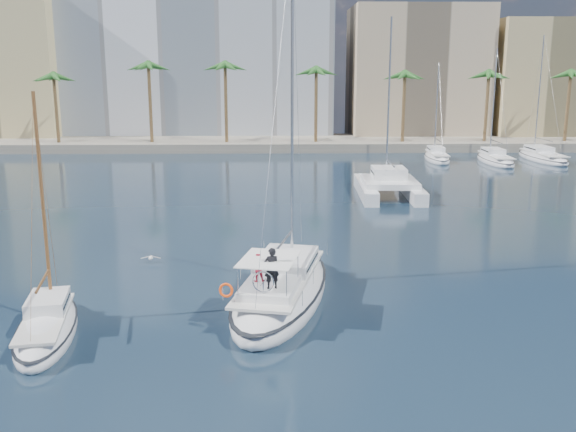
{
  "coord_description": "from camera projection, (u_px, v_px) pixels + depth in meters",
  "views": [
    {
      "loc": [
        0.06,
        -30.23,
        11.05
      ],
      "look_at": [
        0.79,
        1.5,
        3.69
      ],
      "focal_mm": 40.0,
      "sensor_mm": 36.0,
      "label": 1
    }
  ],
  "objects": [
    {
      "name": "palm_right",
      "position": [
        526.0,
        73.0,
        85.88
      ],
      "size": [
        3.6,
        3.6,
        12.3
      ],
      "color": "brown",
      "rests_on": "ground"
    },
    {
      "name": "catamaran",
      "position": [
        389.0,
        183.0,
        56.5
      ],
      "size": [
        5.56,
        10.55,
        15.33
      ],
      "rotation": [
        0.0,
        0.0,
        -0.04
      ],
      "color": "white",
      "rests_on": "ground"
    },
    {
      "name": "quay",
      "position": [
        273.0,
        143.0,
        91.2
      ],
      "size": [
        120.0,
        14.0,
        1.2
      ],
      "primitive_type": "cube",
      "color": "gray",
      "rests_on": "ground"
    },
    {
      "name": "moored_yacht_a",
      "position": [
        437.0,
        160.0,
        78.15
      ],
      "size": [
        3.37,
        9.52,
        11.9
      ],
      "primitive_type": null,
      "rotation": [
        0.0,
        0.0,
        -0.07
      ],
      "color": "white",
      "rests_on": "ground"
    },
    {
      "name": "building_beige",
      "position": [
        416.0,
        75.0,
        98.34
      ],
      "size": [
        20.0,
        14.0,
        20.0
      ],
      "primitive_type": "cube",
      "color": "tan",
      "rests_on": "ground"
    },
    {
      "name": "main_sloop",
      "position": [
        282.0,
        291.0,
        30.94
      ],
      "size": [
        6.53,
        12.9,
        18.32
      ],
      "rotation": [
        0.0,
        0.0,
        -0.22
      ],
      "color": "white",
      "rests_on": "ground"
    },
    {
      "name": "building_tan_right",
      "position": [
        550.0,
        81.0,
        97.07
      ],
      "size": [
        18.0,
        12.0,
        18.0
      ],
      "primitive_type": "cube",
      "color": "tan",
      "rests_on": "ground"
    },
    {
      "name": "ground",
      "position": [
        273.0,
        295.0,
        31.93
      ],
      "size": [
        160.0,
        160.0,
        0.0
      ],
      "primitive_type": "plane",
      "color": "black",
      "rests_on": "ground"
    },
    {
      "name": "palm_centre",
      "position": [
        272.0,
        74.0,
        85.12
      ],
      "size": [
        3.6,
        3.6,
        12.3
      ],
      "color": "brown",
      "rests_on": "ground"
    },
    {
      "name": "palm_left",
      "position": [
        14.0,
        74.0,
        84.36
      ],
      "size": [
        3.6,
        3.6,
        12.3
      ],
      "color": "brown",
      "rests_on": "ground"
    },
    {
      "name": "seagull",
      "position": [
        151.0,
        258.0,
        37.15
      ],
      "size": [
        1.17,
        0.5,
        0.22
      ],
      "color": "silver",
      "rests_on": "ground"
    },
    {
      "name": "building_modern",
      "position": [
        195.0,
        48.0,
        99.59
      ],
      "size": [
        42.0,
        16.0,
        28.0
      ],
      "primitive_type": "cube",
      "color": "white",
      "rests_on": "ground"
    },
    {
      "name": "moored_yacht_b",
      "position": [
        495.0,
        163.0,
        76.35
      ],
      "size": [
        3.32,
        10.83,
        13.72
      ],
      "primitive_type": null,
      "rotation": [
        0.0,
        0.0,
        -0.02
      ],
      "color": "white",
      "rests_on": "ground"
    },
    {
      "name": "small_sloop",
      "position": [
        47.0,
        328.0,
        26.92
      ],
      "size": [
        3.57,
        7.75,
        10.72
      ],
      "rotation": [
        0.0,
        0.0,
        0.17
      ],
      "color": "white",
      "rests_on": "ground"
    },
    {
      "name": "moored_yacht_c",
      "position": [
        542.0,
        160.0,
        78.45
      ],
      "size": [
        3.98,
        12.33,
        15.54
      ],
      "primitive_type": null,
      "rotation": [
        0.0,
        0.0,
        0.03
      ],
      "color": "white",
      "rests_on": "ground"
    }
  ]
}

